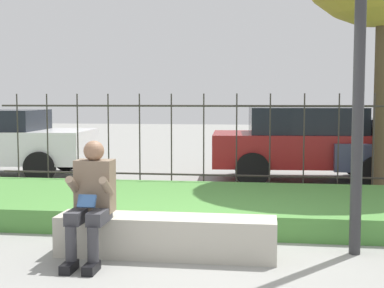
{
  "coord_description": "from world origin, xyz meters",
  "views": [
    {
      "loc": [
        0.77,
        -5.41,
        1.64
      ],
      "look_at": [
        -0.45,
        3.38,
        0.9
      ],
      "focal_mm": 50.0,
      "sensor_mm": 36.0,
      "label": 1
    }
  ],
  "objects_px": {
    "stone_bench": "(166,239)",
    "car_parked_center": "(310,142)",
    "person_seated_reader": "(92,197)",
    "street_lamp": "(360,30)"
  },
  "relations": [
    {
      "from": "car_parked_center",
      "to": "person_seated_reader",
      "type": "bearing_deg",
      "value": -118.04
    },
    {
      "from": "car_parked_center",
      "to": "street_lamp",
      "type": "distance_m",
      "value": 5.47
    },
    {
      "from": "person_seated_reader",
      "to": "street_lamp",
      "type": "bearing_deg",
      "value": 12.96
    },
    {
      "from": "stone_bench",
      "to": "street_lamp",
      "type": "height_order",
      "value": "street_lamp"
    },
    {
      "from": "stone_bench",
      "to": "car_parked_center",
      "type": "relative_size",
      "value": 0.56
    },
    {
      "from": "street_lamp",
      "to": "stone_bench",
      "type": "bearing_deg",
      "value": -169.73
    },
    {
      "from": "stone_bench",
      "to": "car_parked_center",
      "type": "distance_m",
      "value": 5.95
    },
    {
      "from": "stone_bench",
      "to": "car_parked_center",
      "type": "bearing_deg",
      "value": 71.02
    },
    {
      "from": "person_seated_reader",
      "to": "car_parked_center",
      "type": "bearing_deg",
      "value": 65.76
    },
    {
      "from": "person_seated_reader",
      "to": "car_parked_center",
      "type": "relative_size",
      "value": 0.3
    }
  ]
}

